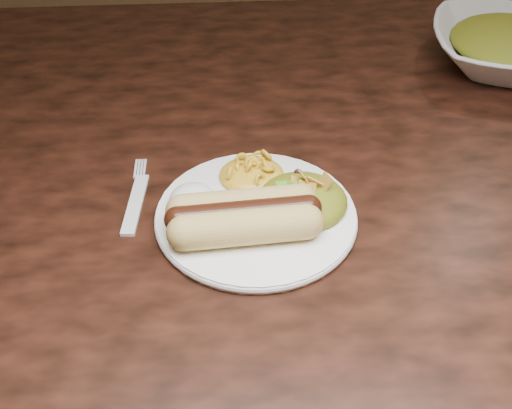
{
  "coord_description": "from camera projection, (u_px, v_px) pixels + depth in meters",
  "views": [
    {
      "loc": [
        -0.11,
        -0.63,
        1.18
      ],
      "look_at": [
        -0.07,
        -0.15,
        0.77
      ],
      "focal_mm": 42.0,
      "sensor_mm": 36.0,
      "label": 1
    }
  ],
  "objects": [
    {
      "name": "sour_cream",
      "position": [
        192.0,
        195.0,
        0.63
      ],
      "size": [
        0.07,
        0.07,
        0.03
      ],
      "primitive_type": "ellipsoid",
      "rotation": [
        0.0,
        0.0,
        -0.37
      ],
      "color": "white",
      "rests_on": "plate"
    },
    {
      "name": "mac_and_cheese",
      "position": [
        252.0,
        168.0,
        0.67
      ],
      "size": [
        0.1,
        0.09,
        0.03
      ],
      "primitive_type": "ellipsoid",
      "rotation": [
        0.0,
        0.0,
        -0.44
      ],
      "color": "gold",
      "rests_on": "plate"
    },
    {
      "name": "serving_bowl",
      "position": [
        512.0,
        49.0,
        0.89
      ],
      "size": [
        0.29,
        0.29,
        0.06
      ],
      "primitive_type": "imported",
      "rotation": [
        0.0,
        0.0,
        -0.23
      ],
      "color": "white",
      "rests_on": "table"
    },
    {
      "name": "hotdog",
      "position": [
        244.0,
        216.0,
        0.6
      ],
      "size": [
        0.13,
        0.08,
        0.04
      ],
      "rotation": [
        0.0,
        0.0,
        0.07
      ],
      "color": "tan",
      "rests_on": "plate"
    },
    {
      "name": "table",
      "position": [
        303.0,
        195.0,
        0.82
      ],
      "size": [
        1.6,
        0.9,
        0.75
      ],
      "color": "#411C12",
      "rests_on": "floor"
    },
    {
      "name": "plate",
      "position": [
        256.0,
        216.0,
        0.64
      ],
      "size": [
        0.23,
        0.23,
        0.01
      ],
      "primitive_type": "cylinder",
      "rotation": [
        0.0,
        0.0,
        0.1
      ],
      "color": "white",
      "rests_on": "table"
    },
    {
      "name": "fork",
      "position": [
        135.0,
        204.0,
        0.66
      ],
      "size": [
        0.04,
        0.16,
        0.0
      ],
      "primitive_type": "cube",
      "rotation": [
        0.0,
        0.0,
        -0.09
      ],
      "color": "silver",
      "rests_on": "table"
    },
    {
      "name": "taco_salad",
      "position": [
        303.0,
        194.0,
        0.63
      ],
      "size": [
        0.1,
        0.09,
        0.04
      ],
      "rotation": [
        0.0,
        0.0,
        0.33
      ],
      "color": "#9A5215",
      "rests_on": "plate"
    }
  ]
}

